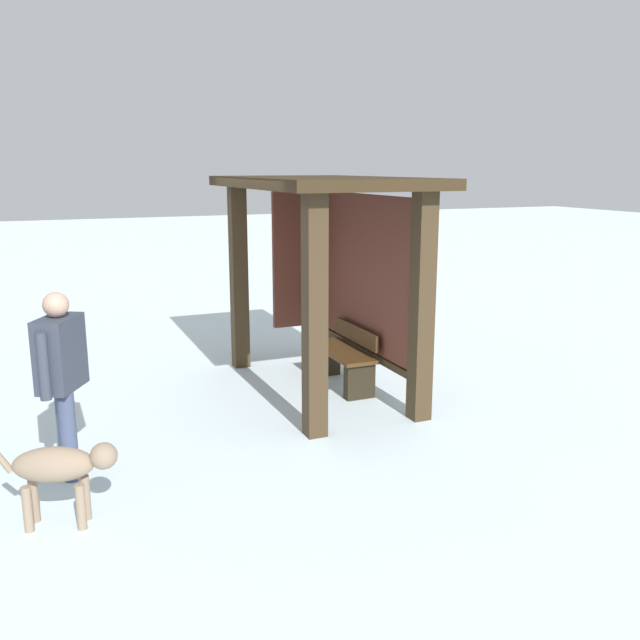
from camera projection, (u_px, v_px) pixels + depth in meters
ground_plane at (319, 389)px, 8.24m from camera, size 60.00×60.00×0.00m
bus_shelter at (329, 239)px, 7.98m from camera, size 3.20×1.76×2.52m
bench_left_inside at (344, 359)px, 8.29m from camera, size 1.18×0.41×0.74m
person_walking at (61, 370)px, 5.75m from camera, size 0.62×0.46×1.62m
dog at (61, 468)px, 5.02m from camera, size 0.42×0.87×0.64m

